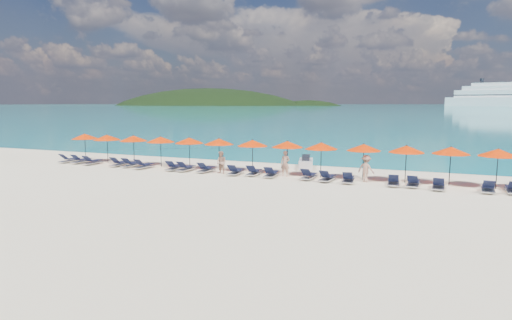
% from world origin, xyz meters
% --- Properties ---
extents(ground, '(1400.00, 1400.00, 0.00)m').
position_xyz_m(ground, '(0.00, 0.00, 0.00)').
color(ground, beige).
extents(sea, '(1600.00, 1300.00, 0.01)m').
position_xyz_m(sea, '(0.00, 660.00, 0.01)').
color(sea, '#1FA9B2').
rests_on(sea, ground).
extents(headland_main, '(374.00, 242.00, 126.50)m').
position_xyz_m(headland_main, '(-300.00, 540.00, -38.00)').
color(headland_main, black).
rests_on(headland_main, ground).
extents(headland_small, '(162.00, 126.00, 85.50)m').
position_xyz_m(headland_small, '(-150.00, 560.00, -35.00)').
color(headland_small, black).
rests_on(headland_small, ground).
extents(jetski, '(1.57, 2.73, 0.92)m').
position_xyz_m(jetski, '(1.66, 8.47, 0.38)').
color(jetski, silver).
rests_on(jetski, ground).
extents(beachgoer_a, '(0.60, 0.40, 1.64)m').
position_xyz_m(beachgoer_a, '(1.33, 4.71, 0.82)').
color(beachgoer_a, tan).
rests_on(beachgoer_a, ground).
extents(beachgoer_b, '(0.81, 0.58, 1.51)m').
position_xyz_m(beachgoer_b, '(-2.89, 3.99, 0.76)').
color(beachgoer_b, tan).
rests_on(beachgoer_b, ground).
extents(beachgoer_c, '(1.15, 0.83, 1.62)m').
position_xyz_m(beachgoer_c, '(6.44, 4.60, 0.81)').
color(beachgoer_c, tan).
rests_on(beachgoer_c, ground).
extents(umbrella_0, '(2.10, 2.10, 2.28)m').
position_xyz_m(umbrella_0, '(-15.89, 5.35, 2.02)').
color(umbrella_0, black).
rests_on(umbrella_0, ground).
extents(umbrella_1, '(2.10, 2.10, 2.28)m').
position_xyz_m(umbrella_1, '(-13.49, 5.19, 2.02)').
color(umbrella_1, black).
rests_on(umbrella_1, ground).
extents(umbrella_2, '(2.10, 2.10, 2.28)m').
position_xyz_m(umbrella_2, '(-10.99, 5.24, 2.02)').
color(umbrella_2, black).
rests_on(umbrella_2, ground).
extents(umbrella_3, '(2.10, 2.10, 2.28)m').
position_xyz_m(umbrella_3, '(-8.51, 5.19, 2.02)').
color(umbrella_3, black).
rests_on(umbrella_3, ground).
extents(umbrella_4, '(2.10, 2.10, 2.28)m').
position_xyz_m(umbrella_4, '(-6.11, 5.27, 2.02)').
color(umbrella_4, black).
rests_on(umbrella_4, ground).
extents(umbrella_5, '(2.10, 2.10, 2.28)m').
position_xyz_m(umbrella_5, '(-3.74, 5.31, 2.02)').
color(umbrella_5, black).
rests_on(umbrella_5, ground).
extents(umbrella_6, '(2.10, 2.10, 2.28)m').
position_xyz_m(umbrella_6, '(-1.16, 5.21, 2.02)').
color(umbrella_6, black).
rests_on(umbrella_6, ground).
extents(umbrella_7, '(2.10, 2.10, 2.28)m').
position_xyz_m(umbrella_7, '(1.27, 5.30, 2.02)').
color(umbrella_7, black).
rests_on(umbrella_7, ground).
extents(umbrella_8, '(2.10, 2.10, 2.28)m').
position_xyz_m(umbrella_8, '(3.57, 5.12, 2.02)').
color(umbrella_8, black).
rests_on(umbrella_8, ground).
extents(umbrella_9, '(2.10, 2.10, 2.28)m').
position_xyz_m(umbrella_9, '(6.19, 5.18, 2.02)').
color(umbrella_9, black).
rests_on(umbrella_9, ground).
extents(umbrella_10, '(2.10, 2.10, 2.28)m').
position_xyz_m(umbrella_10, '(8.64, 5.20, 2.02)').
color(umbrella_10, black).
rests_on(umbrella_10, ground).
extents(umbrella_11, '(2.10, 2.10, 2.28)m').
position_xyz_m(umbrella_11, '(11.02, 5.37, 2.02)').
color(umbrella_11, black).
rests_on(umbrella_11, ground).
extents(umbrella_12, '(2.10, 2.10, 2.28)m').
position_xyz_m(umbrella_12, '(13.37, 5.21, 2.02)').
color(umbrella_12, black).
rests_on(umbrella_12, ground).
extents(lounger_0, '(0.78, 1.75, 0.66)m').
position_xyz_m(lounger_0, '(-16.45, 4.19, 0.24)').
color(lounger_0, silver).
rests_on(lounger_0, ground).
extents(lounger_1, '(0.62, 1.70, 0.66)m').
position_xyz_m(lounger_1, '(-15.27, 4.20, 0.24)').
color(lounger_1, silver).
rests_on(lounger_1, ground).
extents(lounger_2, '(0.64, 1.71, 0.66)m').
position_xyz_m(lounger_2, '(-13.98, 4.03, 0.24)').
color(lounger_2, silver).
rests_on(lounger_2, ground).
extents(lounger_3, '(0.70, 1.73, 0.66)m').
position_xyz_m(lounger_3, '(-11.47, 4.10, 0.24)').
color(lounger_3, silver).
rests_on(lounger_3, ground).
extents(lounger_4, '(0.69, 1.72, 0.66)m').
position_xyz_m(lounger_4, '(-10.38, 4.06, 0.24)').
color(lounger_4, silver).
rests_on(lounger_4, ground).
extents(lounger_5, '(0.71, 1.73, 0.66)m').
position_xyz_m(lounger_5, '(-9.05, 3.85, 0.24)').
color(lounger_5, silver).
rests_on(lounger_5, ground).
extents(lounger_6, '(0.79, 1.75, 0.66)m').
position_xyz_m(lounger_6, '(-6.64, 4.03, 0.24)').
color(lounger_6, silver).
rests_on(lounger_6, ground).
extents(lounger_7, '(0.71, 1.73, 0.66)m').
position_xyz_m(lounger_7, '(-5.63, 4.00, 0.24)').
color(lounger_7, silver).
rests_on(lounger_7, ground).
extents(lounger_8, '(0.64, 1.71, 0.66)m').
position_xyz_m(lounger_8, '(-4.14, 4.10, 0.24)').
color(lounger_8, silver).
rests_on(lounger_8, ground).
extents(lounger_9, '(0.71, 1.73, 0.66)m').
position_xyz_m(lounger_9, '(-1.85, 3.93, 0.24)').
color(lounger_9, silver).
rests_on(lounger_9, ground).
extents(lounger_10, '(0.72, 1.73, 0.66)m').
position_xyz_m(lounger_10, '(-0.63, 4.18, 0.24)').
color(lounger_10, silver).
rests_on(lounger_10, ground).
extents(lounger_11, '(0.73, 1.74, 0.66)m').
position_xyz_m(lounger_11, '(0.63, 4.01, 0.24)').
color(lounger_11, silver).
rests_on(lounger_11, ground).
extents(lounger_12, '(0.74, 1.74, 0.66)m').
position_xyz_m(lounger_12, '(3.05, 4.16, 0.24)').
color(lounger_12, silver).
rests_on(lounger_12, ground).
extents(lounger_13, '(0.78, 1.75, 0.66)m').
position_xyz_m(lounger_13, '(4.26, 3.95, 0.24)').
color(lounger_13, silver).
rests_on(lounger_13, ground).
extents(lounger_14, '(0.76, 1.75, 0.66)m').
position_xyz_m(lounger_14, '(5.53, 3.91, 0.24)').
color(lounger_14, silver).
rests_on(lounger_14, ground).
extents(lounger_15, '(0.72, 1.73, 0.66)m').
position_xyz_m(lounger_15, '(8.08, 4.04, 0.24)').
color(lounger_15, silver).
rests_on(lounger_15, ground).
extents(lounger_16, '(0.71, 1.73, 0.66)m').
position_xyz_m(lounger_16, '(9.13, 4.08, 0.24)').
color(lounger_16, silver).
rests_on(lounger_16, ground).
extents(lounger_17, '(0.68, 1.72, 0.66)m').
position_xyz_m(lounger_17, '(10.45, 3.83, 0.24)').
color(lounger_17, silver).
rests_on(lounger_17, ground).
extents(lounger_18, '(0.72, 1.73, 0.66)m').
position_xyz_m(lounger_18, '(12.86, 4.00, 0.24)').
color(lounger_18, silver).
rests_on(lounger_18, ground).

